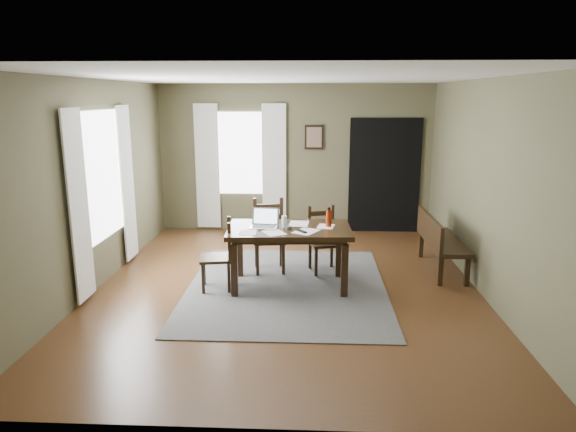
{
  "coord_description": "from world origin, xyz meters",
  "views": [
    {
      "loc": [
        0.31,
        -6.43,
        2.48
      ],
      "look_at": [
        0.0,
        0.3,
        0.9
      ],
      "focal_mm": 32.0,
      "sensor_mm": 36.0,
      "label": 1
    }
  ],
  "objects_px": {
    "chair_end": "(220,256)",
    "chair_back_left": "(269,236)",
    "water_bottle": "(329,218)",
    "chair_back_right": "(323,240)",
    "dining_table": "(289,235)",
    "laptop": "(265,222)",
    "bench": "(438,238)"
  },
  "relations": [
    {
      "from": "chair_end",
      "to": "laptop",
      "type": "distance_m",
      "value": 0.73
    },
    {
      "from": "chair_back_left",
      "to": "bench",
      "type": "relative_size",
      "value": 0.71
    },
    {
      "from": "chair_back_left",
      "to": "water_bottle",
      "type": "height_order",
      "value": "water_bottle"
    },
    {
      "from": "chair_end",
      "to": "chair_back_right",
      "type": "bearing_deg",
      "value": 110.37
    },
    {
      "from": "dining_table",
      "to": "chair_end",
      "type": "height_order",
      "value": "chair_end"
    },
    {
      "from": "chair_back_left",
      "to": "bench",
      "type": "xyz_separation_m",
      "value": [
        2.44,
        0.1,
        -0.02
      ]
    },
    {
      "from": "chair_end",
      "to": "chair_back_left",
      "type": "xyz_separation_m",
      "value": [
        0.58,
        0.78,
        0.05
      ]
    },
    {
      "from": "bench",
      "to": "water_bottle",
      "type": "height_order",
      "value": "water_bottle"
    },
    {
      "from": "dining_table",
      "to": "chair_back_left",
      "type": "bearing_deg",
      "value": 114.04
    },
    {
      "from": "chair_back_left",
      "to": "chair_end",
      "type": "bearing_deg",
      "value": -135.23
    },
    {
      "from": "chair_end",
      "to": "water_bottle",
      "type": "bearing_deg",
      "value": 89.02
    },
    {
      "from": "chair_end",
      "to": "chair_back_right",
      "type": "relative_size",
      "value": 0.99
    },
    {
      "from": "bench",
      "to": "laptop",
      "type": "distance_m",
      "value": 2.57
    },
    {
      "from": "chair_back_left",
      "to": "chair_back_right",
      "type": "height_order",
      "value": "chair_back_left"
    },
    {
      "from": "chair_end",
      "to": "water_bottle",
      "type": "height_order",
      "value": "water_bottle"
    },
    {
      "from": "laptop",
      "to": "water_bottle",
      "type": "xyz_separation_m",
      "value": [
        0.84,
        0.05,
        0.05
      ]
    },
    {
      "from": "chair_back_right",
      "to": "bench",
      "type": "distance_m",
      "value": 1.66
    },
    {
      "from": "chair_back_right",
      "to": "water_bottle",
      "type": "xyz_separation_m",
      "value": [
        0.05,
        -0.57,
        0.47
      ]
    },
    {
      "from": "chair_back_left",
      "to": "laptop",
      "type": "bearing_deg",
      "value": -99.11
    },
    {
      "from": "chair_end",
      "to": "chair_back_right",
      "type": "xyz_separation_m",
      "value": [
        1.36,
        0.79,
        0.0
      ]
    },
    {
      "from": "chair_end",
      "to": "chair_back_right",
      "type": "height_order",
      "value": "chair_back_right"
    },
    {
      "from": "bench",
      "to": "laptop",
      "type": "bearing_deg",
      "value": 106.27
    },
    {
      "from": "dining_table",
      "to": "water_bottle",
      "type": "bearing_deg",
      "value": 5.48
    },
    {
      "from": "chair_end",
      "to": "water_bottle",
      "type": "xyz_separation_m",
      "value": [
        1.41,
        0.22,
        0.47
      ]
    },
    {
      "from": "laptop",
      "to": "water_bottle",
      "type": "bearing_deg",
      "value": 9.07
    },
    {
      "from": "chair_end",
      "to": "dining_table",
      "type": "bearing_deg",
      "value": 89.39
    },
    {
      "from": "chair_end",
      "to": "chair_back_left",
      "type": "distance_m",
      "value": 0.98
    },
    {
      "from": "chair_back_right",
      "to": "bench",
      "type": "bearing_deg",
      "value": -12.03
    },
    {
      "from": "dining_table",
      "to": "laptop",
      "type": "bearing_deg",
      "value": 172.7
    },
    {
      "from": "bench",
      "to": "water_bottle",
      "type": "xyz_separation_m",
      "value": [
        -1.6,
        -0.67,
        0.44
      ]
    },
    {
      "from": "dining_table",
      "to": "chair_back_right",
      "type": "relative_size",
      "value": 1.76
    },
    {
      "from": "chair_back_left",
      "to": "laptop",
      "type": "relative_size",
      "value": 2.7
    }
  ]
}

